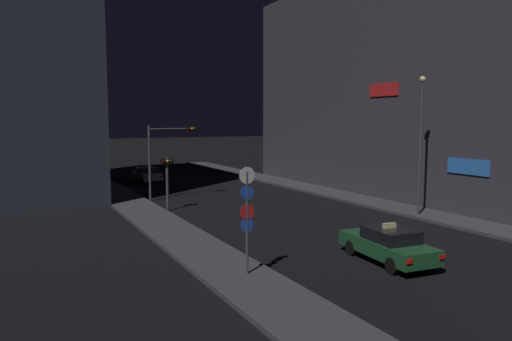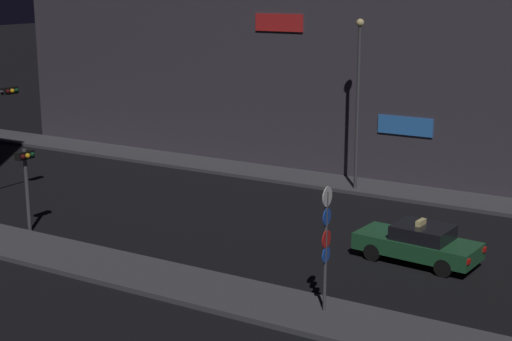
{
  "view_description": "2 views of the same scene",
  "coord_description": "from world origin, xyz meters",
  "px_view_note": "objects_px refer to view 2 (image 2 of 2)",
  "views": [
    {
      "loc": [
        -14.63,
        -4.78,
        5.71
      ],
      "look_at": [
        -1.83,
        19.71,
        2.8
      ],
      "focal_mm": 33.27,
      "sensor_mm": 36.0,
      "label": 1
    },
    {
      "loc": [
        -27.09,
        0.79,
        9.87
      ],
      "look_at": [
        0.25,
        17.03,
        2.17
      ],
      "focal_mm": 54.54,
      "sensor_mm": 36.0,
      "label": 2
    }
  ],
  "objects_px": {
    "street_lamp_near_block": "(358,92)",
    "traffic_light_left_kerb": "(26,172)",
    "sign_pole_left": "(326,239)",
    "taxi": "(418,243)"
  },
  "relations": [
    {
      "from": "traffic_light_left_kerb",
      "to": "sign_pole_left",
      "type": "distance_m",
      "value": 13.96
    },
    {
      "from": "sign_pole_left",
      "to": "street_lamp_near_block",
      "type": "relative_size",
      "value": 0.48
    },
    {
      "from": "taxi",
      "to": "street_lamp_near_block",
      "type": "distance_m",
      "value": 10.68
    },
    {
      "from": "taxi",
      "to": "sign_pole_left",
      "type": "bearing_deg",
      "value": 171.64
    },
    {
      "from": "traffic_light_left_kerb",
      "to": "street_lamp_near_block",
      "type": "bearing_deg",
      "value": -35.35
    },
    {
      "from": "traffic_light_left_kerb",
      "to": "street_lamp_near_block",
      "type": "xyz_separation_m",
      "value": [
        12.5,
        -8.86,
        2.4
      ]
    },
    {
      "from": "traffic_light_left_kerb",
      "to": "street_lamp_near_block",
      "type": "distance_m",
      "value": 15.51
    },
    {
      "from": "traffic_light_left_kerb",
      "to": "sign_pole_left",
      "type": "height_order",
      "value": "sign_pole_left"
    },
    {
      "from": "sign_pole_left",
      "to": "street_lamp_near_block",
      "type": "height_order",
      "value": "street_lamp_near_block"
    },
    {
      "from": "street_lamp_near_block",
      "to": "traffic_light_left_kerb",
      "type": "bearing_deg",
      "value": 144.65
    }
  ]
}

